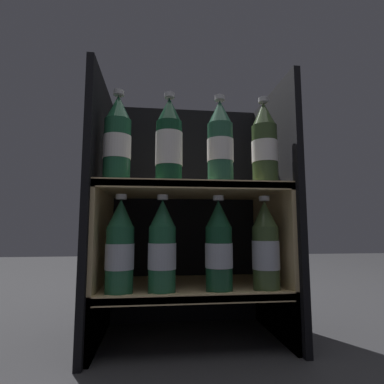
% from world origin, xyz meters
% --- Properties ---
extents(ground_plane, '(6.00, 6.00, 0.00)m').
position_xyz_m(ground_plane, '(0.00, 0.00, 0.00)').
color(ground_plane, '#2D2D30').
extents(fridge_back_wall, '(0.60, 0.02, 0.81)m').
position_xyz_m(fridge_back_wall, '(0.00, 0.35, 0.40)').
color(fridge_back_wall, black).
rests_on(fridge_back_wall, ground_plane).
extents(fridge_side_left, '(0.02, 0.38, 0.81)m').
position_xyz_m(fridge_side_left, '(-0.29, 0.17, 0.40)').
color(fridge_side_left, black).
rests_on(fridge_side_left, ground_plane).
extents(fridge_side_right, '(0.02, 0.38, 0.81)m').
position_xyz_m(fridge_side_right, '(0.29, 0.17, 0.40)').
color(fridge_side_right, black).
rests_on(fridge_side_right, ground_plane).
extents(shelf_lower, '(0.56, 0.34, 0.17)m').
position_xyz_m(shelf_lower, '(0.00, 0.16, 0.14)').
color(shelf_lower, '#DBBC84').
rests_on(shelf_lower, ground_plane).
extents(shelf_upper, '(0.56, 0.34, 0.47)m').
position_xyz_m(shelf_upper, '(0.00, 0.16, 0.34)').
color(shelf_upper, '#DBBC84').
rests_on(shelf_upper, ground_plane).
extents(bottle_upper_front_0, '(0.08, 0.08, 0.27)m').
position_xyz_m(bottle_upper_front_0, '(-0.22, 0.05, 0.59)').
color(bottle_upper_front_0, '#1E5638').
rests_on(bottle_upper_front_0, shelf_upper).
extents(bottle_upper_front_1, '(0.08, 0.08, 0.27)m').
position_xyz_m(bottle_upper_front_1, '(-0.08, 0.05, 0.59)').
color(bottle_upper_front_1, '#144228').
rests_on(bottle_upper_front_1, shelf_upper).
extents(bottle_upper_front_2, '(0.08, 0.08, 0.27)m').
position_xyz_m(bottle_upper_front_2, '(0.08, 0.05, 0.59)').
color(bottle_upper_front_2, '#285B42').
rests_on(bottle_upper_front_2, shelf_upper).
extents(bottle_upper_front_3, '(0.08, 0.08, 0.27)m').
position_xyz_m(bottle_upper_front_3, '(0.21, 0.05, 0.59)').
color(bottle_upper_front_3, '#384C28').
rests_on(bottle_upper_front_3, shelf_upper).
extents(bottle_lower_front_0, '(0.08, 0.08, 0.27)m').
position_xyz_m(bottle_lower_front_0, '(-0.21, 0.05, 0.29)').
color(bottle_lower_front_0, '#1E5638').
rests_on(bottle_lower_front_0, shelf_lower).
extents(bottle_lower_front_1, '(0.08, 0.08, 0.27)m').
position_xyz_m(bottle_lower_front_1, '(-0.09, 0.05, 0.29)').
color(bottle_lower_front_1, '#1E5638').
rests_on(bottle_lower_front_1, shelf_lower).
extents(bottle_lower_front_2, '(0.08, 0.08, 0.27)m').
position_xyz_m(bottle_lower_front_2, '(0.07, 0.05, 0.29)').
color(bottle_lower_front_2, '#144228').
rests_on(bottle_lower_front_2, shelf_lower).
extents(bottle_lower_front_3, '(0.08, 0.08, 0.27)m').
position_xyz_m(bottle_lower_front_3, '(0.21, 0.05, 0.28)').
color(bottle_lower_front_3, '#384C28').
rests_on(bottle_lower_front_3, shelf_lower).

